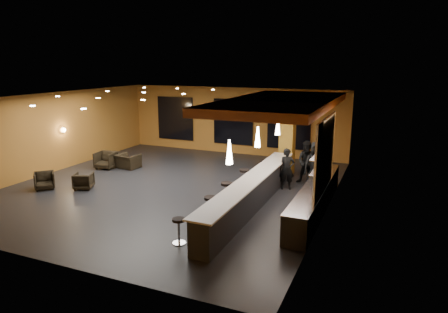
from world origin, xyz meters
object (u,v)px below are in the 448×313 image
at_px(staff_c, 316,166).
at_px(bar_stool_1, 211,206).
at_px(staff_a, 287,169).
at_px(armchair_d, 128,161).
at_px(pendant_1, 258,137).
at_px(armchair_b, 84,181).
at_px(armchair_a, 44,181).
at_px(armchair_c, 106,160).
at_px(column, 287,134).
at_px(pendant_2, 278,126).
at_px(bar_counter, 252,194).
at_px(bar_stool_0, 179,228).
at_px(bar_stool_2, 227,191).
at_px(bar_stool_3, 244,177).
at_px(pendant_0, 229,152).
at_px(staff_b, 307,162).
at_px(prep_counter, 315,199).
at_px(bar_stool_4, 265,167).

height_order(staff_c, bar_stool_1, staff_c).
height_order(staff_a, armchair_d, staff_a).
relative_size(pendant_1, armchair_b, 1.02).
distance_m(armchair_a, armchair_c, 3.40).
xyz_separation_m(column, pendant_2, (0.00, -1.60, 0.60)).
distance_m(bar_counter, staff_a, 2.57).
bearing_deg(bar_stool_0, column, 83.37).
bearing_deg(armchair_d, column, -158.03).
xyz_separation_m(armchair_a, bar_stool_2, (7.18, 1.05, 0.19)).
height_order(staff_a, bar_stool_3, staff_a).
distance_m(bar_counter, armchair_b, 6.70).
bearing_deg(bar_stool_2, armchair_d, 155.50).
height_order(staff_a, bar_stool_2, staff_a).
bearing_deg(pendant_0, pendant_1, 90.00).
relative_size(staff_b, armchair_d, 1.75).
height_order(column, bar_stool_2, column).
bearing_deg(pendant_2, staff_c, -2.79).
distance_m(prep_counter, pendant_1, 2.77).
distance_m(prep_counter, bar_stool_2, 2.94).
bearing_deg(armchair_b, bar_stool_1, 146.14).
distance_m(bar_counter, pendant_0, 2.72).
bearing_deg(bar_stool_1, column, 82.91).
bearing_deg(bar_stool_2, pendant_2, 74.39).
relative_size(pendant_2, armchair_b, 1.02).
distance_m(armchair_b, bar_stool_4, 7.29).
bearing_deg(staff_b, bar_stool_1, -108.97).
relative_size(column, staff_a, 2.20).
distance_m(staff_a, armchair_c, 8.43).
bearing_deg(staff_b, armchair_b, -151.20).
bearing_deg(bar_counter, pendant_2, 90.00).
height_order(armchair_d, bar_stool_0, bar_stool_0).
height_order(column, staff_a, column).
bearing_deg(bar_stool_4, bar_stool_3, -99.42).
height_order(armchair_c, bar_stool_4, bar_stool_4).
xyz_separation_m(armchair_a, bar_stool_1, (7.28, -0.46, 0.18)).
xyz_separation_m(staff_a, armchair_b, (-7.23, -3.04, -0.48)).
height_order(bar_counter, staff_b, staff_b).
bearing_deg(bar_stool_3, prep_counter, -24.24).
xyz_separation_m(column, pendant_1, (0.00, -4.10, 0.60)).
height_order(column, pendant_1, column).
distance_m(armchair_b, bar_stool_0, 6.39).
bearing_deg(armchair_c, bar_stool_0, -46.33).
distance_m(column, bar_stool_4, 1.76).
relative_size(bar_counter, prep_counter, 1.33).
height_order(staff_c, bar_stool_4, staff_c).
bearing_deg(staff_a, bar_stool_1, -129.17).
bearing_deg(pendant_2, prep_counter, -51.34).
height_order(prep_counter, armchair_d, prep_counter).
bearing_deg(bar_stool_0, armchair_d, 135.30).
height_order(bar_counter, armchair_b, bar_counter).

